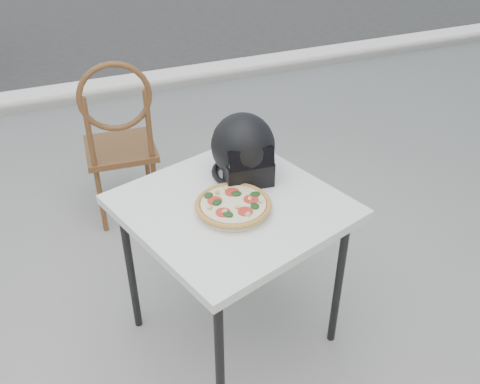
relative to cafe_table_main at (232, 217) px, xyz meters
name	(u,v)px	position (x,y,z in m)	size (l,w,h in m)	color
ground	(128,336)	(-0.50, 0.16, -0.72)	(80.00, 80.00, 0.00)	#9F9C96
curb	(58,95)	(-0.50, 3.16, -0.66)	(30.00, 0.25, 0.12)	#A4A19A
cafe_table_main	(232,217)	(0.00, 0.00, 0.00)	(1.05, 1.05, 0.80)	white
plate	(233,209)	(-0.02, -0.05, 0.08)	(0.36, 0.36, 0.02)	white
pizza	(233,205)	(-0.02, -0.05, 0.10)	(0.38, 0.38, 0.04)	tan
helmet	(244,150)	(0.13, 0.19, 0.20)	(0.32, 0.33, 0.29)	black
cafe_chair_main	(119,135)	(-0.27, 1.14, -0.12)	(0.45, 0.45, 1.10)	brown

